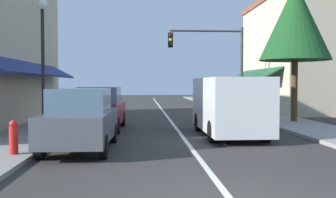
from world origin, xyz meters
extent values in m
plane|color=#33302D|center=(0.00, 18.00, 0.00)|extent=(80.00, 80.00, 0.00)
cube|color=gray|center=(-5.50, 18.00, 0.06)|extent=(2.60, 56.00, 0.12)
cube|color=gray|center=(5.50, 18.00, 0.06)|extent=(2.60, 56.00, 0.12)
cube|color=silver|center=(0.00, 18.00, 0.00)|extent=(0.14, 52.00, 0.01)
cube|color=slate|center=(-6.86, 12.00, 1.40)|extent=(0.08, 10.64, 1.80)
cube|color=navy|center=(-6.25, 12.00, 2.60)|extent=(1.27, 11.76, 0.73)
cube|color=slate|center=(-6.86, 15.08, 5.38)|extent=(0.08, 1.10, 1.30)
cube|color=beige|center=(9.39, 20.00, 3.72)|extent=(5.18, 10.00, 7.45)
cube|color=brown|center=(9.39, 20.00, 7.65)|extent=(5.38, 10.20, 0.40)
cube|color=slate|center=(6.86, 20.00, 1.40)|extent=(0.08, 7.60, 1.80)
cube|color=#194C2D|center=(6.25, 20.00, 2.60)|extent=(1.27, 8.40, 0.73)
cube|color=slate|center=(6.86, 17.80, 5.36)|extent=(0.08, 1.10, 1.30)
cube|color=slate|center=(6.86, 22.20, 5.36)|extent=(0.08, 1.10, 1.30)
cube|color=#4C5156|center=(-3.20, 5.22, 0.71)|extent=(1.79, 4.13, 0.80)
cube|color=slate|center=(-3.20, 5.12, 1.44)|extent=(1.56, 2.03, 0.66)
cylinder|color=black|center=(-3.96, 6.59, 0.31)|extent=(0.21, 0.62, 0.62)
cylinder|color=black|center=(-2.38, 6.56, 0.31)|extent=(0.21, 0.62, 0.62)
cylinder|color=black|center=(-4.01, 3.88, 0.31)|extent=(0.21, 0.62, 0.62)
cylinder|color=black|center=(-2.43, 3.85, 0.31)|extent=(0.21, 0.62, 0.62)
cube|color=maroon|center=(-3.15, 9.96, 0.71)|extent=(1.84, 4.15, 0.80)
cube|color=slate|center=(-3.15, 9.86, 1.44)|extent=(1.58, 2.04, 0.66)
cylinder|color=black|center=(-3.90, 11.34, 0.31)|extent=(0.22, 0.63, 0.62)
cylinder|color=black|center=(-2.32, 11.29, 0.31)|extent=(0.22, 0.63, 0.62)
cylinder|color=black|center=(-3.98, 8.63, 0.31)|extent=(0.22, 0.63, 0.62)
cylinder|color=black|center=(-2.40, 8.59, 0.31)|extent=(0.22, 0.63, 0.62)
cube|color=silver|center=(1.70, 7.87, 1.17)|extent=(1.96, 5.00, 1.90)
cube|color=slate|center=(1.70, 10.27, 1.59)|extent=(1.72, 0.27, 0.84)
cube|color=black|center=(1.70, 10.45, 0.48)|extent=(1.86, 0.20, 0.24)
cylinder|color=black|center=(0.82, 9.42, 0.36)|extent=(0.24, 0.72, 0.72)
cylinder|color=black|center=(2.59, 9.42, 0.36)|extent=(0.24, 0.72, 0.72)
cylinder|color=black|center=(0.82, 6.32, 0.36)|extent=(0.24, 0.72, 0.72)
cylinder|color=black|center=(2.59, 6.32, 0.36)|extent=(0.24, 0.72, 0.72)
cylinder|color=#333333|center=(4.80, 17.76, 2.71)|extent=(0.18, 0.18, 5.43)
cylinder|color=#333333|center=(2.55, 17.76, 5.18)|extent=(4.51, 0.12, 0.12)
cube|color=black|center=(0.29, 17.58, 4.58)|extent=(0.30, 0.24, 0.90)
sphere|color=#420F0F|center=(0.29, 17.45, 4.86)|extent=(0.20, 0.20, 0.20)
sphere|color=yellow|center=(0.29, 17.45, 4.58)|extent=(0.20, 0.20, 0.20)
sphere|color=#0C3316|center=(0.29, 17.45, 4.30)|extent=(0.20, 0.20, 0.20)
cylinder|color=black|center=(-4.96, 8.02, 2.27)|extent=(0.12, 0.12, 4.54)
sphere|color=white|center=(-4.96, 8.02, 4.72)|extent=(0.36, 0.36, 0.36)
cylinder|color=#4C331E|center=(5.79, 11.88, 1.76)|extent=(0.30, 0.30, 3.52)
cone|color=#19471E|center=(5.79, 11.88, 4.86)|extent=(3.35, 3.35, 3.69)
cylinder|color=red|center=(-4.70, 4.03, 0.47)|extent=(0.22, 0.22, 0.70)
sphere|color=red|center=(-4.70, 4.03, 0.89)|extent=(0.20, 0.20, 0.20)
camera|label=1|loc=(-1.45, -5.82, 1.91)|focal=40.76mm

